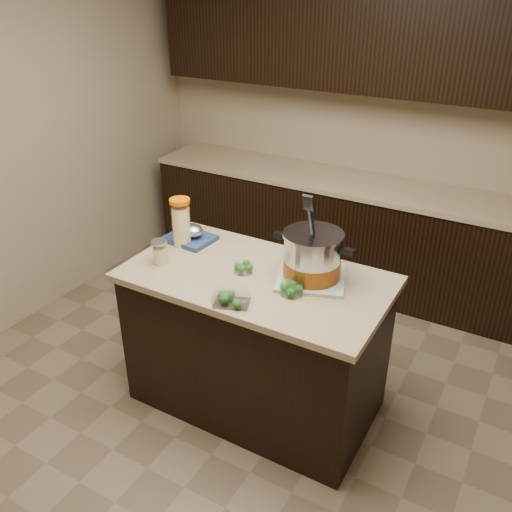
{
  "coord_description": "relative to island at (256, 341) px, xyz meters",
  "views": [
    {
      "loc": [
        1.28,
        -2.24,
        2.38
      ],
      "look_at": [
        0.0,
        0.0,
        1.02
      ],
      "focal_mm": 38.0,
      "sensor_mm": 36.0,
      "label": 1
    }
  ],
  "objects": [
    {
      "name": "ground_plane",
      "position": [
        0.0,
        0.0,
        -0.45
      ],
      "size": [
        4.0,
        4.0,
        0.0
      ],
      "primitive_type": "plane",
      "color": "brown",
      "rests_on": "ground"
    },
    {
      "name": "room_shell",
      "position": [
        0.0,
        0.0,
        1.26
      ],
      "size": [
        4.04,
        4.04,
        2.72
      ],
      "color": "tan",
      "rests_on": "ground"
    },
    {
      "name": "back_cabinets",
      "position": [
        0.0,
        1.74,
        0.49
      ],
      "size": [
        3.6,
        0.63,
        2.33
      ],
      "color": "black",
      "rests_on": "ground"
    },
    {
      "name": "island",
      "position": [
        0.0,
        0.0,
        0.0
      ],
      "size": [
        1.46,
        0.81,
        0.9
      ],
      "color": "black",
      "rests_on": "ground"
    },
    {
      "name": "dish_towel",
      "position": [
        0.28,
        0.11,
        0.46
      ],
      "size": [
        0.46,
        0.46,
        0.02
      ],
      "primitive_type": "cube",
      "rotation": [
        0.0,
        0.0,
        0.33
      ],
      "color": "#5D8157",
      "rests_on": "island"
    },
    {
      "name": "stock_pot",
      "position": [
        0.28,
        0.11,
        0.58
      ],
      "size": [
        0.46,
        0.33,
        0.46
      ],
      "rotation": [
        0.0,
        0.0,
        0.01
      ],
      "color": "#B7B7BC",
      "rests_on": "dish_towel"
    },
    {
      "name": "lemonade_pitcher",
      "position": [
        -0.58,
        0.1,
        0.59
      ],
      "size": [
        0.14,
        0.14,
        0.29
      ],
      "rotation": [
        0.0,
        0.0,
        0.15
      ],
      "color": "#E0D189",
      "rests_on": "island"
    },
    {
      "name": "mason_jar",
      "position": [
        -0.54,
        -0.15,
        0.51
      ],
      "size": [
        0.12,
        0.12,
        0.15
      ],
      "rotation": [
        0.0,
        0.0,
        0.36
      ],
      "color": "#E0D189",
      "rests_on": "island"
    },
    {
      "name": "broccoli_tub_left",
      "position": [
        -0.08,
        -0.0,
        0.47
      ],
      "size": [
        0.13,
        0.13,
        0.05
      ],
      "rotation": [
        0.0,
        0.0,
        -0.16
      ],
      "color": "silver",
      "rests_on": "island"
    },
    {
      "name": "broccoli_tub_right",
      "position": [
        0.26,
        -0.08,
        0.47
      ],
      "size": [
        0.13,
        0.13,
        0.06
      ],
      "rotation": [
        0.0,
        0.0,
        0.03
      ],
      "color": "silver",
      "rests_on": "island"
    },
    {
      "name": "broccoli_tub_rect",
      "position": [
        0.03,
        -0.3,
        0.48
      ],
      "size": [
        0.21,
        0.19,
        0.06
      ],
      "rotation": [
        0.0,
        0.0,
        0.38
      ],
      "color": "silver",
      "rests_on": "island"
    },
    {
      "name": "blue_tray",
      "position": [
        -0.56,
        0.17,
        0.49
      ],
      "size": [
        0.3,
        0.25,
        0.11
      ],
      "rotation": [
        0.0,
        0.0,
        -0.07
      ],
      "color": "navy",
      "rests_on": "island"
    }
  ]
}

